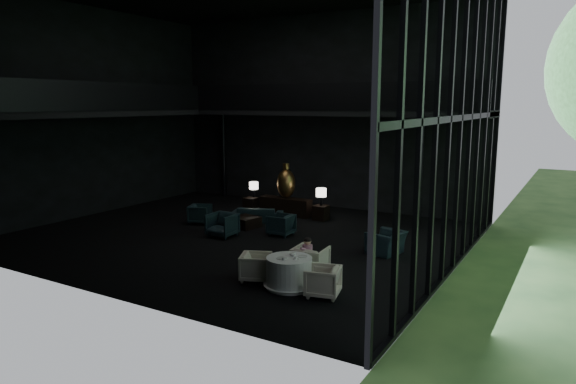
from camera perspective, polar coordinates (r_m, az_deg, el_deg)
The scene contains 34 objects.
floor at distance 17.25m, azimuth -5.40°, elevation -4.85°, with size 14.00×12.00×0.02m, color black.
wall_back at distance 21.84m, azimuth 3.78°, elevation 8.87°, with size 14.00×0.04×8.00m, color black.
wall_front at distance 12.36m, azimuth -22.33°, elevation 7.43°, with size 14.00×0.04×8.00m, color black.
wall_left at distance 21.57m, azimuth -21.01°, elevation 8.24°, with size 0.04×12.00×8.00m, color black.
curtain_wall at distance 13.81m, azimuth 18.65°, elevation 7.83°, with size 0.20×12.00×8.00m, color black, non-canonical shape.
mezzanine_left at distance 20.80m, azimuth -19.27°, elevation 8.30°, with size 2.00×12.00×0.25m, color black.
mezzanine_back at distance 20.50m, azimuth 5.04°, elevation 8.79°, with size 12.00×2.00×0.25m, color black.
railing_left at distance 20.05m, azimuth -17.48°, elevation 10.08°, with size 0.06×12.00×1.00m, color black.
railing_back at distance 19.60m, azimuth 3.78°, elevation 10.52°, with size 12.00×0.06×1.00m, color black.
column_nw at distance 24.37m, azimuth -7.19°, elevation 4.20°, with size 0.24×0.24×4.00m, color black.
column_ne at distance 18.36m, azimuth 14.35°, elevation 2.14°, with size 0.24×0.24×4.00m, color black.
console at distance 20.24m, azimuth -0.29°, elevation -1.61°, with size 2.16×0.49×0.69m, color black.
bronze_urn at distance 20.12m, azimuth -0.22°, elevation 1.00°, with size 0.73×0.73×1.36m.
side_table_left at distance 21.04m, azimuth -4.14°, elevation -1.38°, with size 0.50×0.50×0.55m, color black.
table_lamp_left at distance 21.09m, azimuth -3.83°, elevation 0.64°, with size 0.37×0.37×0.62m.
side_table_right at distance 19.43m, azimuth 3.66°, elevation -2.31°, with size 0.50×0.50×0.55m, color black.
table_lamp_right at distance 19.30m, azimuth 3.71°, elevation -0.14°, with size 0.39×0.39×0.66m.
sofa at distance 19.21m, azimuth -3.41°, elevation -2.31°, with size 1.65×0.48×0.64m, color black.
lounge_armchair_west at distance 19.09m, azimuth -9.74°, elevation -2.35°, with size 0.73×0.69×0.75m, color #1F4051.
lounge_armchair_east at distance 17.15m, azimuth -0.79°, elevation -3.53°, with size 0.77×0.72×0.79m, color #1D2E39.
lounge_armchair_south at distance 17.09m, azimuth -7.33°, elevation -3.35°, with size 0.94×0.88×0.97m, color #1D2D36.
window_armchair at distance 15.33m, azimuth 10.86°, elevation -5.21°, with size 0.98×0.64×0.86m, color black.
coffee_table at distance 18.33m, azimuth -4.76°, elevation -3.35°, with size 0.85×0.85×0.38m, color black.
dining_table at distance 12.40m, azimuth 0.12°, elevation -9.16°, with size 1.24×1.24×0.75m.
dining_chair_north at distance 13.24m, azimuth 2.51°, elevation -7.36°, with size 0.87×0.81×0.90m, color beige.
dining_chair_east at distance 11.91m, azimuth 3.88°, elevation -9.75°, with size 0.73×0.68×0.75m, color #B3A69C.
dining_chair_west at distance 12.91m, azimuth -3.57°, elevation -8.23°, with size 0.71×0.66×0.73m, color silver.
child at distance 13.10m, azimuth 2.18°, elevation -6.29°, with size 0.26×0.26×0.56m.
plate_a at distance 12.18m, azimuth -0.71°, elevation -7.37°, with size 0.25×0.25×0.02m, color white.
plate_b at distance 12.33m, azimuth 1.62°, elevation -7.17°, with size 0.23×0.23×0.02m, color white.
saucer at distance 12.14m, azimuth 0.87°, elevation -7.45°, with size 0.15×0.15×0.01m, color white.
coffee_cup at distance 12.13m, azimuth 0.83°, elevation -7.29°, with size 0.07×0.07×0.05m, color white.
cereal_bowl at distance 12.39m, azimuth 0.54°, elevation -6.91°, with size 0.16×0.16×0.08m, color white.
cream_pot at distance 12.05m, azimuth -0.55°, elevation -7.45°, with size 0.05×0.05×0.06m, color #99999E.
Camera 1 is at (9.81, -13.51, 4.36)m, focal length 32.00 mm.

